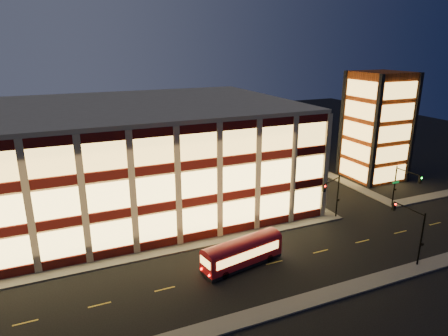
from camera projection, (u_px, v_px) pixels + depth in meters
name	position (u px, v px, depth m)	size (l,w,h in m)	color
ground	(168.00, 255.00, 43.96)	(200.00, 200.00, 0.00)	black
sidewalk_office_south	(139.00, 256.00, 43.67)	(54.00, 2.00, 0.15)	#514F4C
sidewalk_office_east	(272.00, 181.00, 67.58)	(2.00, 30.00, 0.15)	#514F4C
sidewalk_tower_south	(423.00, 198.00, 60.05)	(14.00, 2.00, 0.15)	#514F4C
sidewalk_tower_west	(325.00, 173.00, 71.77)	(2.00, 30.00, 0.15)	#514F4C
sidewalk_near	(212.00, 329.00, 32.57)	(100.00, 2.00, 0.15)	#514F4C
office_building	(112.00, 157.00, 55.48)	(50.45, 30.45, 14.50)	tan
stair_tower	(377.00, 127.00, 66.95)	(8.60, 8.60, 18.00)	#8C3814
traffic_signal_far	(333.00, 191.00, 51.40)	(3.79, 1.87, 6.00)	black
traffic_signal_right	(403.00, 182.00, 54.95)	(1.20, 4.37, 6.00)	black
traffic_signal_near	(411.00, 224.00, 42.03)	(0.32, 4.45, 6.00)	black
trolley_bus	(242.00, 251.00, 41.47)	(9.31, 3.99, 3.06)	#9C0810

